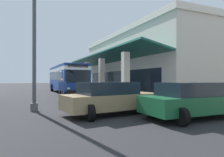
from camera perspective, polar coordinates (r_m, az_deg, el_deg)
name	(u,v)px	position (r m, az deg, el deg)	size (l,w,h in m)	color
ground	(119,91)	(26.35, 1.98, -3.63)	(120.00, 120.00, 0.00)	#262628
curb_strip	(90,92)	(24.82, -6.23, -3.70)	(27.48, 0.50, 0.12)	#9E998E
plaza_building	(155,63)	(29.20, 12.17, 4.23)	(23.20, 16.01, 7.64)	beige
transit_bus	(66,77)	(24.39, -12.78, 0.45)	(11.22, 2.89, 3.34)	navy
parked_sedan_green	(193,100)	(8.93, 22.03, -5.65)	(2.45, 4.40, 1.47)	#195933
parked_sedan_tan	(111,98)	(9.22, -0.37, -5.48)	(2.85, 4.61, 1.47)	#9E845B
pedestrian	(62,89)	(14.32, -13.87, -2.92)	(0.55, 0.50, 1.64)	#38383D
potted_palm	(86,85)	(30.71, -7.52, -1.88)	(1.83, 1.42, 2.63)	gray
lot_light_pole	(34,28)	(11.08, -21.16, 13.27)	(0.60, 0.60, 7.81)	#59595B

